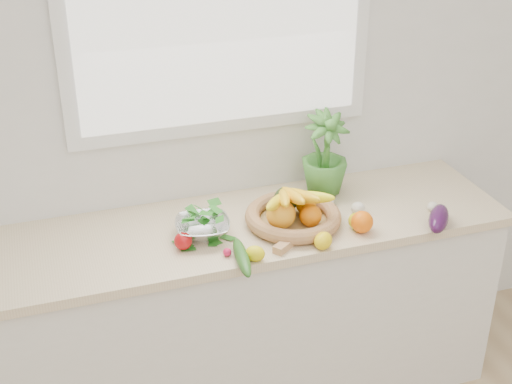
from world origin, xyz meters
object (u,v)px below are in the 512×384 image
object	(u,v)px
cucumber	(242,257)
colander_with_spinach	(203,224)
fruit_basket	(292,212)
potted_herb	(325,153)
apple	(183,241)
eggplant	(439,219)

from	to	relation	value
cucumber	colander_with_spinach	distance (m)	0.25
fruit_basket	colander_with_spinach	bearing A→B (deg)	177.84
potted_herb	colander_with_spinach	xyz separation A→B (m)	(-0.61, -0.20, -0.14)
apple	eggplant	xyz separation A→B (m)	(1.03, -0.17, 0.01)
apple	eggplant	world-z (taller)	eggplant
cucumber	potted_herb	xyz separation A→B (m)	(0.51, 0.43, 0.17)
apple	eggplant	size ratio (longest dim) A/B	0.34
fruit_basket	potted_herb	bearing A→B (deg)	42.83
colander_with_spinach	cucumber	bearing A→B (deg)	-68.21
cucumber	fruit_basket	bearing A→B (deg)	37.15
apple	potted_herb	size ratio (longest dim) A/B	0.19
fruit_basket	eggplant	bearing A→B (deg)	-21.21
apple	fruit_basket	bearing A→B (deg)	6.01
eggplant	potted_herb	distance (m)	0.56
potted_herb	fruit_basket	xyz separation A→B (m)	(-0.23, -0.21, -0.14)
cucumber	fruit_basket	world-z (taller)	fruit_basket
eggplant	potted_herb	bearing A→B (deg)	127.50
cucumber	colander_with_spinach	bearing A→B (deg)	111.79
eggplant	fruit_basket	world-z (taller)	fruit_basket
apple	colander_with_spinach	bearing A→B (deg)	33.89
eggplant	colander_with_spinach	bearing A→B (deg)	166.15
potted_herb	colander_with_spinach	size ratio (longest dim) A/B	1.48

